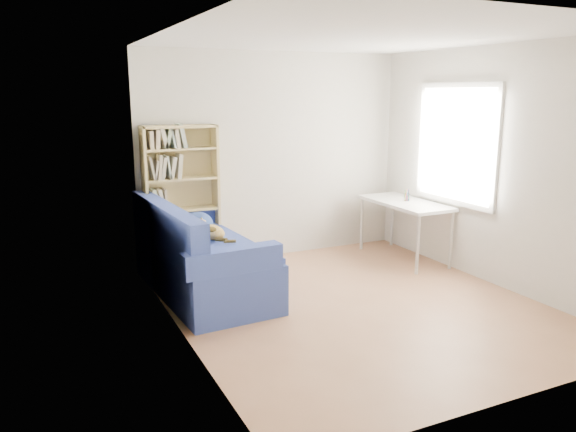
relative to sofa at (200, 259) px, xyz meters
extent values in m
plane|color=#966343|center=(1.30, -1.02, -0.37)|extent=(4.00, 4.00, 0.00)
cube|color=silver|center=(1.30, 0.98, 0.93)|extent=(3.50, 0.04, 2.60)
cube|color=silver|center=(1.30, -3.02, 0.93)|extent=(3.50, 0.04, 2.60)
cube|color=silver|center=(-0.45, -1.02, 0.93)|extent=(0.04, 4.00, 2.60)
cube|color=silver|center=(3.05, -1.02, 0.93)|extent=(0.04, 4.00, 2.60)
cube|color=white|center=(1.30, -1.02, 2.23)|extent=(3.50, 4.00, 0.04)
cube|color=white|center=(3.05, -0.42, 1.13)|extent=(0.01, 1.20, 1.30)
cube|color=navy|center=(0.04, -0.02, -0.12)|extent=(1.07, 2.05, 0.50)
cube|color=navy|center=(-0.34, -0.02, 0.37)|extent=(0.31, 2.01, 0.49)
cube|color=navy|center=(0.04, 0.89, 0.24)|extent=(0.95, 0.24, 0.22)
cube|color=navy|center=(0.04, -0.93, 0.24)|extent=(0.95, 0.24, 0.22)
cube|color=navy|center=(0.06, -0.02, 0.15)|extent=(1.04, 1.89, 0.06)
ellipsoid|color=navy|center=(0.12, 0.48, 0.27)|extent=(0.37, 0.40, 0.27)
ellipsoid|color=#AA6D13|center=(0.18, 0.09, 0.26)|extent=(0.28, 0.42, 0.16)
ellipsoid|color=silver|center=(0.23, 0.20, 0.24)|extent=(0.15, 0.19, 0.10)
ellipsoid|color=#35270E|center=(0.15, 0.04, 0.29)|extent=(0.16, 0.21, 0.08)
sphere|color=#AA6D13|center=(0.19, 0.36, 0.29)|extent=(0.14, 0.14, 0.14)
cone|color=#AA6D13|center=(0.18, 0.39, 0.36)|extent=(0.06, 0.07, 0.07)
cone|color=#AA6D13|center=(0.18, 0.33, 0.36)|extent=(0.06, 0.07, 0.07)
cylinder|color=#2AD578|center=(0.19, 0.29, 0.28)|extent=(0.11, 0.06, 0.11)
cylinder|color=#35270E|center=(0.16, -0.14, 0.23)|extent=(0.11, 0.15, 0.05)
cube|color=tan|center=(-0.37, 0.83, 0.50)|extent=(0.03, 0.27, 1.73)
cube|color=tan|center=(0.46, 0.83, 0.50)|extent=(0.03, 0.27, 1.73)
cube|color=tan|center=(0.05, 0.83, 1.35)|extent=(0.87, 0.27, 0.03)
cube|color=tan|center=(0.05, 0.83, -0.35)|extent=(0.87, 0.27, 0.03)
cube|color=tan|center=(0.05, 0.95, 0.50)|extent=(0.87, 0.02, 1.73)
cube|color=white|center=(2.73, 0.12, 0.36)|extent=(0.60, 1.30, 0.04)
cylinder|color=silver|center=(2.98, 0.72, -0.01)|extent=(0.04, 0.04, 0.71)
cylinder|color=silver|center=(2.98, -0.48, -0.01)|extent=(0.04, 0.04, 0.71)
cylinder|color=silver|center=(2.48, 0.72, -0.01)|extent=(0.04, 0.04, 0.71)
cylinder|color=silver|center=(2.48, -0.48, -0.01)|extent=(0.04, 0.04, 0.71)
cylinder|color=white|center=(2.78, 0.14, 0.42)|extent=(0.08, 0.08, 0.09)
camera|label=1|loc=(-1.59, -5.55, 1.73)|focal=35.00mm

